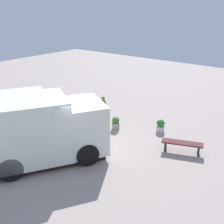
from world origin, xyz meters
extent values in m
plane|color=#A8978F|center=(0.00, 0.00, 0.00)|extent=(40.00, 40.00, 0.00)
cube|color=silver|center=(0.85, 1.78, 1.39)|extent=(3.47, 3.87, 2.31)
cube|color=silver|center=(-0.34, -0.22, 1.21)|extent=(2.45, 2.23, 1.94)
cube|color=#192A2E|center=(-0.69, -0.80, 1.55)|extent=(1.46, 0.89, 0.74)
cube|color=black|center=(1.76, 1.23, 1.53)|extent=(0.94, 1.55, 0.81)
cube|color=silver|center=(2.01, 1.08, 2.51)|extent=(1.51, 1.98, 0.03)
cube|color=black|center=(0.49, 1.18, 0.12)|extent=(3.71, 4.65, 0.24)
cylinder|color=black|center=(-1.06, 0.42, 0.44)|extent=(0.64, 0.86, 0.87)
cylinder|color=black|center=(0.56, -0.54, 0.44)|extent=(0.64, 0.86, 0.87)
cylinder|color=black|center=(0.33, 2.76, 0.44)|extent=(0.64, 0.86, 0.87)
cylinder|color=black|center=(1.96, 1.79, 0.44)|extent=(0.64, 0.86, 0.87)
ellipsoid|color=navy|center=(2.18, -4.37, 0.05)|extent=(0.66, 0.68, 0.10)
cube|color=navy|center=(2.14, -4.15, 0.06)|extent=(0.30, 0.35, 0.11)
cube|color=navy|center=(1.98, -4.27, 0.06)|extent=(0.30, 0.35, 0.11)
cube|color=#2B7C4F|center=(2.18, -4.37, 0.35)|extent=(0.39, 0.42, 0.50)
sphere|color=beige|center=(2.18, -4.37, 0.70)|extent=(0.21, 0.21, 0.21)
sphere|color=olive|center=(2.18, -4.37, 0.72)|extent=(0.21, 0.21, 0.21)
cube|color=#2B7C4F|center=(2.18, -4.19, 0.42)|extent=(0.28, 0.33, 0.27)
cube|color=#2B7C4F|center=(2.01, -4.32, 0.42)|extent=(0.28, 0.33, 0.27)
cylinder|color=#E1B25F|center=(1.99, -4.12, 0.34)|extent=(0.38, 0.30, 0.08)
cube|color=#6E9D4A|center=(1.99, -4.12, 0.36)|extent=(0.30, 0.23, 0.02)
cylinder|color=#9B9A89|center=(0.08, -2.80, 0.16)|extent=(0.38, 0.38, 0.32)
torus|color=#9D958A|center=(0.08, -2.80, 0.31)|extent=(0.41, 0.41, 0.04)
ellipsoid|color=#397127|center=(0.08, -2.80, 0.46)|extent=(0.37, 0.37, 0.31)
sphere|color=#F1E14F|center=(-0.06, -2.85, 0.48)|extent=(0.09, 0.09, 0.09)
sphere|color=#F9DE53|center=(0.16, -2.66, 0.48)|extent=(0.06, 0.06, 0.06)
sphere|color=#EEEA4F|center=(0.20, -2.80, 0.55)|extent=(0.07, 0.07, 0.07)
cylinder|color=silver|center=(-1.75, -3.91, 0.13)|extent=(0.39, 0.39, 0.27)
torus|color=silver|center=(-1.75, -3.91, 0.25)|extent=(0.42, 0.42, 0.04)
ellipsoid|color=#29742B|center=(-1.75, -3.91, 0.42)|extent=(0.39, 0.39, 0.33)
sphere|color=white|center=(-1.88, -3.97, 0.50)|extent=(0.06, 0.06, 0.06)
sphere|color=white|center=(-1.74, -4.07, 0.46)|extent=(0.05, 0.05, 0.05)
sphere|color=white|center=(-1.67, -4.04, 0.48)|extent=(0.05, 0.05, 0.05)
sphere|color=white|center=(-1.91, -3.92, 0.47)|extent=(0.07, 0.07, 0.07)
sphere|color=white|center=(-1.61, -3.96, 0.48)|extent=(0.09, 0.09, 0.09)
sphere|color=white|center=(-1.60, -3.91, 0.49)|extent=(0.07, 0.07, 0.07)
cube|color=#582D2B|center=(-3.42, -2.66, 0.43)|extent=(1.68, 0.96, 0.06)
cube|color=#22363A|center=(-2.81, -2.42, 0.20)|extent=(0.20, 0.35, 0.40)
cube|color=#22363A|center=(-4.04, -2.90, 0.20)|extent=(0.20, 0.35, 0.40)
camera|label=1|loc=(-7.36, 6.94, 5.66)|focal=44.39mm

